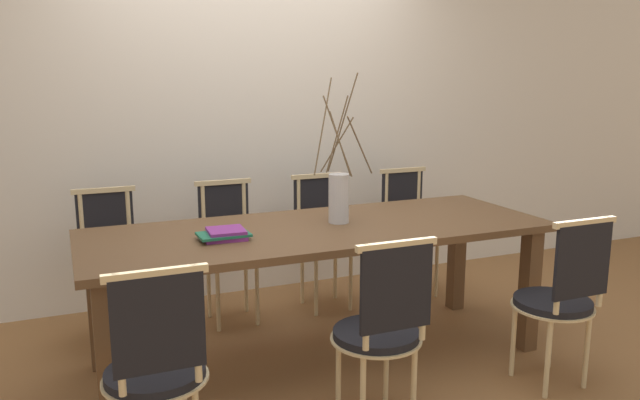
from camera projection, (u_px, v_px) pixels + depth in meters
ground_plane at (320, 357)px, 3.58m from camera, size 16.00×16.00×0.00m
wall_rear at (249, 74)px, 4.44m from camera, size 12.00×0.06×3.20m
dining_table at (320, 244)px, 3.44m from camera, size 2.55×0.93×0.77m
chair_near_leftend at (156, 365)px, 2.40m from camera, size 0.42×0.42×0.92m
chair_near_left at (381, 326)px, 2.77m from camera, size 0.42×0.42×0.92m
chair_near_center at (560, 295)px, 3.16m from camera, size 0.42×0.42×0.92m
chair_far_leftend at (109, 259)px, 3.78m from camera, size 0.42×0.42×0.92m
chair_far_left at (229, 246)px, 4.06m from camera, size 0.42×0.42×0.92m
chair_far_center at (323, 236)px, 4.31m from camera, size 0.42×0.42×0.92m
chair_far_right at (410, 227)px, 4.58m from camera, size 0.42×0.42×0.92m
vase_centerpiece at (339, 195)px, 3.50m from camera, size 0.34×0.34×0.83m
book_stack at (225, 234)px, 3.16m from camera, size 0.26×0.20×0.05m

